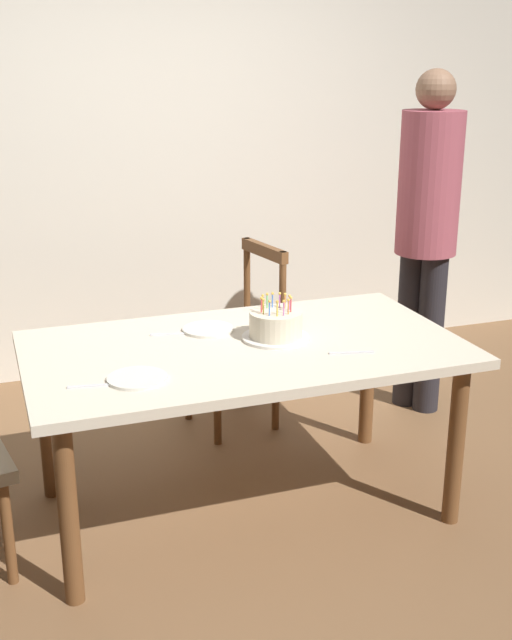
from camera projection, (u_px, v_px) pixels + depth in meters
The scene contains 11 objects.
ground at pixel (245, 507), 3.44m from camera, with size 6.40×6.40×0.00m, color brown.
back_wall at pixel (143, 156), 4.69m from camera, with size 6.40×0.10×2.60m, color silver.
dining_table at pixel (244, 364), 3.23m from camera, with size 1.75×0.98×0.75m.
birthday_cake at pixel (276, 326), 3.26m from camera, with size 0.28×0.28×0.18m.
plate_near_celebrant at pixel (137, 378), 2.86m from camera, with size 0.22×0.22×0.01m, color silver.
plate_far_side at pixel (208, 329), 3.37m from camera, with size 0.22×0.22×0.01m, color silver.
fork_near_celebrant at pixel (93, 386), 2.80m from camera, with size 0.18×0.02×0.01m, color silver.
fork_far_side at pixel (172, 334), 3.32m from camera, with size 0.18×0.02×0.01m, color silver.
fork_near_guest at pixel (352, 353), 3.11m from camera, with size 0.18×0.02×0.01m, color silver.
chair_spindle_back at pixel (236, 341), 4.10m from camera, with size 0.51×0.51×0.95m.
person_guest at pixel (427, 223), 4.13m from camera, with size 0.32×0.32×1.81m.
Camera 1 is at (-0.97, -2.86, 1.85)m, focal length 44.56 mm.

